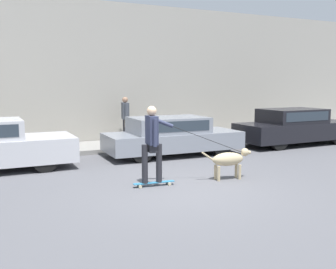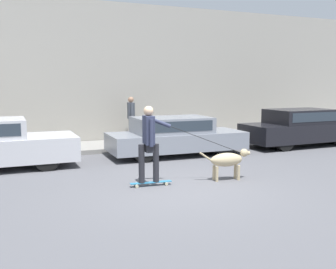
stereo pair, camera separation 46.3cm
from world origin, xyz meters
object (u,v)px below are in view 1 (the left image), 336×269
(parked_car_2, at_px, (295,127))
(pedestrian_with_bag, at_px, (125,117))
(parked_car_1, at_px, (172,136))
(skateboarder, at_px, (153,141))
(dog, at_px, (229,160))

(parked_car_2, distance_m, pedestrian_with_bag, 6.18)
(parked_car_1, bearing_deg, pedestrian_with_bag, 105.91)
(skateboarder, bearing_deg, parked_car_2, 29.69)
(skateboarder, height_order, pedestrian_with_bag, skateboarder)
(dog, xyz_separation_m, pedestrian_with_bag, (-0.50, 5.85, 0.55))
(parked_car_1, xyz_separation_m, pedestrian_with_bag, (-0.65, 2.48, 0.43))
(parked_car_1, bearing_deg, dog, -91.41)
(dog, height_order, skateboarder, skateboarder)
(parked_car_2, xyz_separation_m, pedestrian_with_bag, (-5.65, 2.48, 0.38))
(parked_car_2, relative_size, pedestrian_with_bag, 2.85)
(dog, xyz_separation_m, skateboarder, (-1.86, 0.18, 0.54))
(dog, bearing_deg, parked_car_1, 94.49)
(parked_car_2, bearing_deg, parked_car_1, 178.98)
(pedestrian_with_bag, bearing_deg, skateboarder, 86.47)
(dog, distance_m, pedestrian_with_bag, 5.90)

